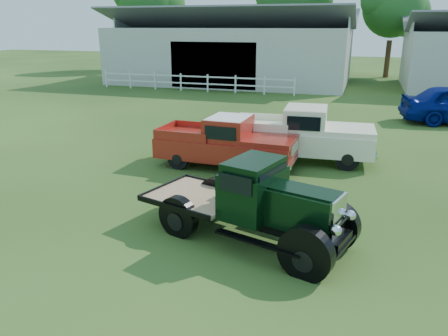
% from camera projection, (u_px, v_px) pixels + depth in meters
% --- Properties ---
extents(ground, '(120.00, 120.00, 0.00)m').
position_uv_depth(ground, '(200.00, 226.00, 10.12)').
color(ground, '#203710').
extents(shed_left, '(18.80, 10.20, 5.60)m').
position_uv_depth(shed_left, '(233.00, 46.00, 34.79)').
color(shed_left, '#9C9E8C').
rests_on(shed_left, ground).
extents(fence_rail, '(14.20, 0.16, 1.20)m').
position_uv_depth(fence_rail, '(194.00, 83.00, 30.34)').
color(fence_rail, white).
rests_on(fence_rail, ground).
extents(tree_a, '(6.30, 6.30, 10.50)m').
position_uv_depth(tree_a, '(148.00, 16.00, 43.54)').
color(tree_a, '#20521C').
rests_on(tree_a, ground).
extents(tree_b, '(6.90, 6.90, 11.50)m').
position_uv_depth(tree_b, '(289.00, 10.00, 40.23)').
color(tree_b, '#20521C').
rests_on(tree_b, ground).
extents(tree_c, '(5.40, 5.40, 9.00)m').
position_uv_depth(tree_c, '(391.00, 24.00, 37.11)').
color(tree_c, '#20521C').
rests_on(tree_c, ground).
extents(vintage_flatbed, '(4.90, 3.02, 1.81)m').
position_uv_depth(vintage_flatbed, '(249.00, 200.00, 9.21)').
color(vintage_flatbed, black).
rests_on(vintage_flatbed, ground).
extents(red_pickup, '(4.69, 1.96, 1.68)m').
position_uv_depth(red_pickup, '(226.00, 142.00, 14.03)').
color(red_pickup, '#A02218').
rests_on(red_pickup, ground).
extents(white_pickup, '(4.99, 2.17, 1.80)m').
position_uv_depth(white_pickup, '(302.00, 134.00, 14.78)').
color(white_pickup, '#F7F2CC').
rests_on(white_pickup, ground).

